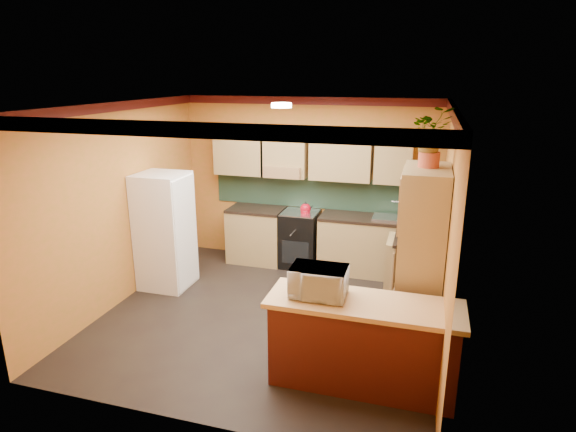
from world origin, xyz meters
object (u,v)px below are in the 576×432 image
object	(u,v)px
stove	(300,239)
fridge	(165,231)
base_cabinets_back	(338,243)
breakfast_bar	(362,346)
pantry	(420,261)
microwave	(319,282)

from	to	relation	value
stove	fridge	size ratio (longest dim) A/B	0.54
base_cabinets_back	breakfast_bar	world-z (taller)	same
stove	pantry	bearing A→B (deg)	-46.21
fridge	breakfast_bar	xyz separation A→B (m)	(3.11, -1.60, -0.41)
stove	pantry	size ratio (longest dim) A/B	0.43
base_cabinets_back	microwave	distance (m)	3.00
base_cabinets_back	pantry	bearing A→B (deg)	-57.18
breakfast_bar	microwave	world-z (taller)	microwave
breakfast_bar	microwave	size ratio (longest dim) A/B	3.27
stove	breakfast_bar	bearing A→B (deg)	-64.02
base_cabinets_back	microwave	world-z (taller)	microwave
breakfast_bar	pantry	bearing A→B (deg)	61.89
stove	microwave	world-z (taller)	microwave
base_cabinets_back	stove	distance (m)	0.63
base_cabinets_back	breakfast_bar	size ratio (longest dim) A/B	2.03
stove	pantry	world-z (taller)	pantry
pantry	microwave	distance (m)	1.32
fridge	breakfast_bar	world-z (taller)	fridge
fridge	breakfast_bar	size ratio (longest dim) A/B	0.94
fridge	microwave	bearing A→B (deg)	-31.10
pantry	microwave	bearing A→B (deg)	-135.85
fridge	microwave	size ratio (longest dim) A/B	3.08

